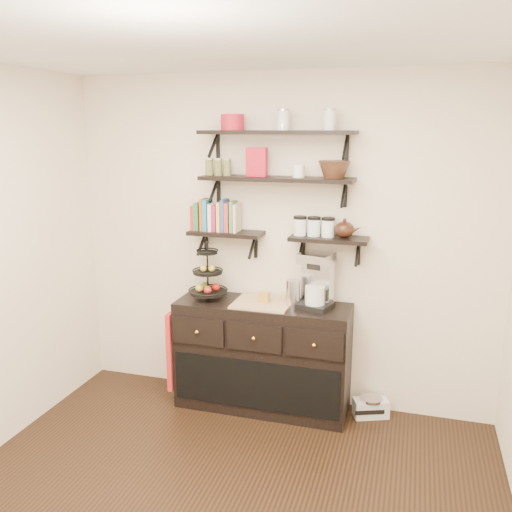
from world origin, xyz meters
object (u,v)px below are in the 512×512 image
object	(u,v)px
coffee_maker	(316,281)
radio	(371,407)
sideboard	(263,356)
fruit_stand	(208,280)

from	to	relation	value
coffee_maker	radio	world-z (taller)	coffee_maker
sideboard	radio	xyz separation A→B (m)	(0.88, 0.09, -0.37)
sideboard	coffee_maker	xyz separation A→B (m)	(0.42, 0.03, 0.66)
coffee_maker	fruit_stand	bearing A→B (deg)	-162.69
sideboard	coffee_maker	world-z (taller)	coffee_maker
sideboard	radio	bearing A→B (deg)	5.75
coffee_maker	radio	xyz separation A→B (m)	(0.46, 0.06, -1.03)
sideboard	radio	size ratio (longest dim) A/B	4.62
radio	fruit_stand	bearing A→B (deg)	161.79
coffee_maker	radio	size ratio (longest dim) A/B	1.45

